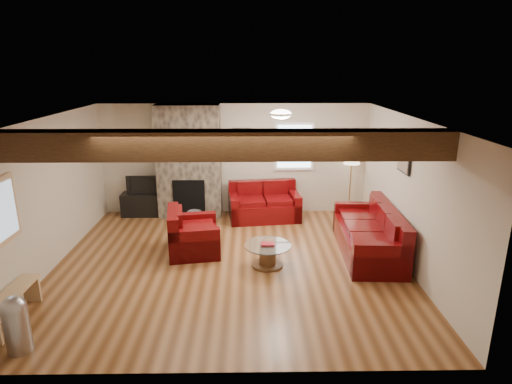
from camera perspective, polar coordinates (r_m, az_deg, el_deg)
The scene contains 17 objects.
room at distance 7.09m, azimuth -3.58°, elevation -0.35°, with size 8.00×8.00×8.00m.
oak_beam at distance 5.62m, azimuth -4.34°, elevation 6.27°, with size 6.00×0.36×0.38m, color black.
chimney_breast at distance 9.59m, azimuth -8.91°, elevation 3.80°, with size 1.40×0.67×2.50m.
back_window at distance 9.70m, azimuth 5.15°, elevation 6.07°, with size 0.90×0.08×1.10m, color white, non-canonical shape.
ceiling_dome at distance 7.74m, azimuth 3.34°, elevation 10.11°, with size 0.40×0.40×0.18m, color white, non-canonical shape.
artwork_back at distance 9.62m, azimuth -2.01°, elevation 6.95°, with size 0.42×0.06×0.52m, color black, non-canonical shape.
artwork_right at distance 7.70m, azimuth 19.09°, elevation 3.98°, with size 0.06×0.55×0.42m, color black, non-canonical shape.
sofa_three at distance 8.02m, azimuth 14.73°, elevation -5.03°, with size 2.23×0.93×0.86m, color #450406, non-canonical shape.
loveseat at distance 9.46m, azimuth 1.10°, elevation -1.28°, with size 1.53×0.88×0.81m, color #450406, non-canonical shape.
armchair_red at distance 7.90m, azimuth -8.34°, elevation -5.13°, with size 1.02×0.89×0.82m, color #450406, non-canonical shape.
coffee_table at distance 7.37m, azimuth 1.54°, elevation -8.43°, with size 0.80×0.80×0.42m.
tv_cabinet at distance 10.07m, azimuth -14.53°, elevation -1.58°, with size 1.04×0.41×0.52m, color black.
television at distance 9.94m, azimuth -14.73°, elevation 1.01°, with size 0.74×0.10×0.43m, color black.
floor_lamp at distance 9.82m, azimuth 12.65°, elevation 3.98°, with size 0.37×0.37×1.44m.
pine_bench at distance 6.73m, azimuth -29.68°, elevation -13.23°, with size 0.26×1.12×0.42m, color tan, non-canonical shape.
pedal_bin at distance 6.02m, azimuth -29.31°, elevation -15.10°, with size 0.29×0.29×0.73m, color #A6A7AB, non-canonical shape.
coal_bucket at distance 9.33m, azimuth -8.19°, elevation -3.38°, with size 0.32×0.32×0.30m, color slate, non-canonical shape.
Camera 1 is at (0.34, -6.77, 3.32)m, focal length 30.00 mm.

